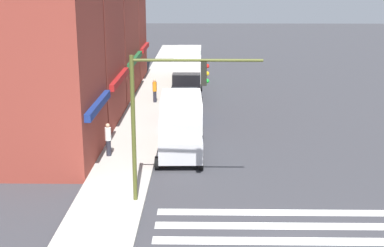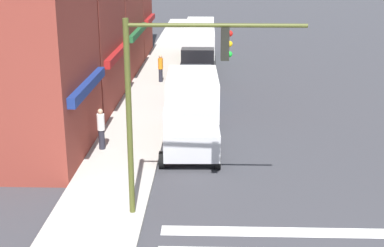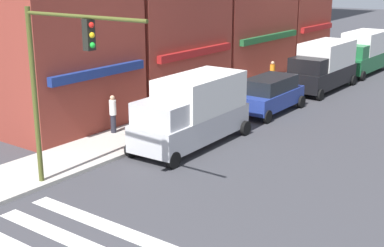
{
  "view_description": "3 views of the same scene",
  "coord_description": "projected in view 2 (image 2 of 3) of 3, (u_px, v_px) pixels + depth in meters",
  "views": [
    {
      "loc": [
        -15.79,
        3.68,
        9.2
      ],
      "look_at": [
        5.23,
        4.0,
        3.5
      ],
      "focal_mm": 50.0,
      "sensor_mm": 36.0,
      "label": 1
    },
    {
      "loc": [
        -10.21,
        4.01,
        8.0
      ],
      "look_at": [
        12.02,
        4.7,
        1.0
      ],
      "focal_mm": 50.0,
      "sensor_mm": 36.0,
      "label": 2
    },
    {
      "loc": [
        -5.91,
        -8.6,
        7.47
      ],
      "look_at": [
        12.02,
        4.7,
        1.0
      ],
      "focal_mm": 50.0,
      "sensor_mm": 36.0,
      "label": 3
    }
  ],
  "objects": [
    {
      "name": "traffic_signal",
      "position": [
        169.0,
        85.0,
        15.85
      ],
      "size": [
        0.32,
        5.3,
        6.29
      ],
      "color": "#474C1E",
      "rests_on": "ground_plane"
    },
    {
      "name": "pedestrian_white_shirt",
      "position": [
        101.0,
        128.0,
        22.44
      ],
      "size": [
        0.32,
        0.32,
        1.77
      ],
      "rotation": [
        0.0,
        0.0,
        1.81
      ],
      "color": "#23232D",
      "rests_on": "sidewalk_left"
    },
    {
      "name": "suv_blue",
      "position": [
        196.0,
        86.0,
        30.0
      ],
      "size": [
        4.73,
        2.12,
        1.94
      ],
      "rotation": [
        0.0,
        0.0,
        0.02
      ],
      "color": "navy",
      "rests_on": "ground_plane"
    },
    {
      "name": "box_truck_silver",
      "position": [
        192.0,
        110.0,
        23.23
      ],
      "size": [
        6.26,
        2.42,
        3.04
      ],
      "rotation": [
        0.0,
        0.0,
        0.03
      ],
      "color": "#B7B7BC",
      "rests_on": "ground_plane"
    },
    {
      "name": "box_truck_green",
      "position": [
        200.0,
        38.0,
        43.33
      ],
      "size": [
        6.23,
        2.42,
        3.04
      ],
      "rotation": [
        0.0,
        0.0,
        -0.01
      ],
      "color": "#1E6638",
      "rests_on": "ground_plane"
    },
    {
      "name": "pedestrian_orange_vest",
      "position": [
        161.0,
        68.0,
        34.56
      ],
      "size": [
        0.32,
        0.32,
        1.77
      ],
      "rotation": [
        0.0,
        0.0,
        2.86
      ],
      "color": "#23232D",
      "rests_on": "sidewalk_left"
    },
    {
      "name": "box_truck_black",
      "position": [
        198.0,
        54.0,
        36.46
      ],
      "size": [
        6.21,
        2.42,
        3.04
      ],
      "rotation": [
        0.0,
        0.0,
        -0.0
      ],
      "color": "black",
      "rests_on": "ground_plane"
    }
  ]
}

